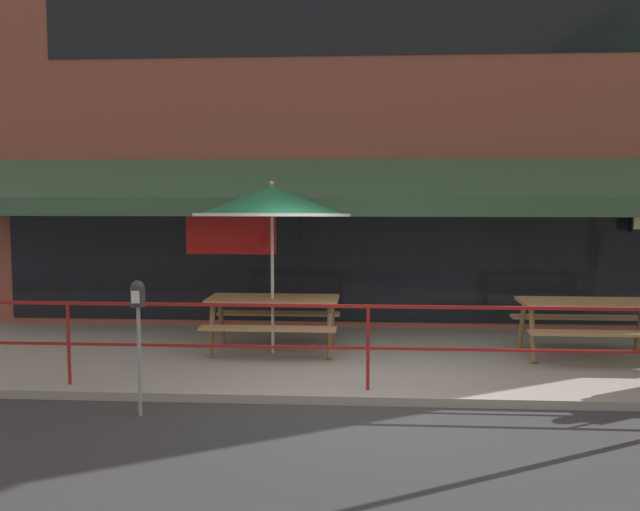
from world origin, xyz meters
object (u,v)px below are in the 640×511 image
object	(u,v)px
picnic_table_centre	(588,313)
patio_umbrella_left	(272,202)
picnic_table_left	(273,309)
parking_meter_near	(138,307)

from	to	relation	value
picnic_table_centre	patio_umbrella_left	xyz separation A→B (m)	(-4.27, -0.05, 1.47)
picnic_table_left	picnic_table_centre	size ratio (longest dim) A/B	1.00
picnic_table_centre	patio_umbrella_left	bearing A→B (deg)	-179.39
parking_meter_near	patio_umbrella_left	bearing A→B (deg)	67.55
picnic_table_centre	parking_meter_near	size ratio (longest dim) A/B	1.27
picnic_table_left	patio_umbrella_left	size ratio (longest dim) A/B	0.76
picnic_table_left	picnic_table_centre	distance (m)	4.27
picnic_table_left	patio_umbrella_left	bearing A→B (deg)	-90.00
picnic_table_left	parking_meter_near	distance (m)	2.85
picnic_table_left	patio_umbrella_left	distance (m)	1.48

